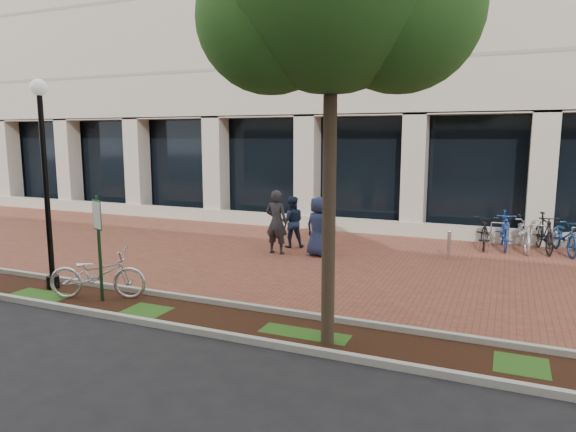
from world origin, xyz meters
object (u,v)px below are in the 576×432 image
at_px(lamppost, 45,174).
at_px(pedestrian_mid, 292,222).
at_px(pedestrian_left, 276,222).
at_px(parking_sign, 98,234).
at_px(pedestrian_right, 318,227).
at_px(bike_rack_cluster, 544,234).
at_px(locked_bicycle, 98,274).
at_px(bollard, 449,245).

height_order(lamppost, pedestrian_mid, lamppost).
bearing_deg(pedestrian_left, parking_sign, 77.67).
xyz_separation_m(pedestrian_right, bike_rack_cluster, (6.04, 3.17, -0.31)).
relative_size(pedestrian_mid, pedestrian_right, 0.93).
xyz_separation_m(lamppost, locked_bicycle, (1.48, -0.15, -2.08)).
xyz_separation_m(pedestrian_left, bike_rack_cluster, (7.27, 3.36, -0.40)).
distance_m(parking_sign, locked_bicycle, 0.94).
xyz_separation_m(locked_bicycle, pedestrian_mid, (1.81, 6.35, 0.26)).
xyz_separation_m(parking_sign, locked_bicycle, (-0.21, 0.14, -0.90)).
bearing_deg(bollard, bike_rack_cluster, 40.58).
distance_m(parking_sign, bike_rack_cluster, 12.53).
xyz_separation_m(bollard, bike_rack_cluster, (2.51, 2.15, 0.11)).
height_order(parking_sign, lamppost, lamppost).
height_order(pedestrian_mid, bollard, pedestrian_mid).
bearing_deg(pedestrian_left, pedestrian_mid, -91.20).
height_order(pedestrian_left, pedestrian_right, pedestrian_left).
bearing_deg(bollard, pedestrian_mid, -177.17).
distance_m(lamppost, bike_rack_cluster, 13.71).
height_order(parking_sign, pedestrian_left, parking_sign).
height_order(locked_bicycle, pedestrian_mid, pedestrian_mid).
height_order(lamppost, pedestrian_right, lamppost).
relative_size(pedestrian_left, bike_rack_cluster, 0.44).
height_order(pedestrian_right, bollard, pedestrian_right).
bearing_deg(lamppost, parking_sign, -9.46).
bearing_deg(pedestrian_mid, pedestrian_right, 119.57).
distance_m(pedestrian_left, pedestrian_right, 1.25).
relative_size(pedestrian_left, bollard, 2.21).
relative_size(pedestrian_left, pedestrian_right, 1.10).
bearing_deg(pedestrian_mid, pedestrian_left, 59.54).
xyz_separation_m(lamppost, pedestrian_mid, (3.29, 6.21, -1.82)).
relative_size(locked_bicycle, bike_rack_cluster, 0.47).
xyz_separation_m(locked_bicycle, bike_rack_cluster, (9.01, 8.73, 0.01)).
bearing_deg(pedestrian_left, lamppost, 61.55).
bearing_deg(parking_sign, lamppost, -169.80).
distance_m(pedestrian_right, bollard, 3.70).
height_order(parking_sign, bike_rack_cluster, parking_sign).
bearing_deg(pedestrian_left, locked_bicycle, 75.27).
distance_m(pedestrian_left, bollard, 4.94).
bearing_deg(pedestrian_mid, bollard, 156.74).
distance_m(pedestrian_mid, bike_rack_cluster, 7.58).
xyz_separation_m(lamppost, bike_rack_cluster, (10.49, 8.59, -2.07)).
bearing_deg(locked_bicycle, pedestrian_mid, -38.61).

